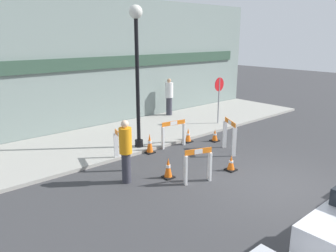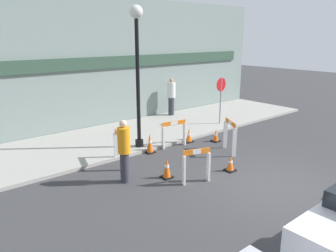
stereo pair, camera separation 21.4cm
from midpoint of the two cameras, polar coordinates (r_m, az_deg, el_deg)
The scene contains 16 objects.
ground_plane at distance 9.32m, azimuth 19.46°, elevation -10.23°, with size 60.00×60.00×0.00m, color #38383A.
sidewalk_slab at distance 13.46m, azimuth -4.59°, elevation -1.21°, with size 18.00×3.90×0.11m.
storefront_facade at distance 14.64m, azimuth -9.49°, elevation 10.75°, with size 18.00×0.22×5.50m.
streetlamp_post at distance 11.08m, azimuth -4.81°, elevation 11.68°, with size 0.44×0.44×4.75m.
stop_sign at distance 14.59m, azimuth 9.61°, elevation 5.69°, with size 0.60×0.06×2.04m.
barricade_0 at distance 11.78m, azimuth 1.58°, elevation -1.16°, with size 0.97×0.29×0.96m.
barricade_1 at distance 10.20m, azimuth -7.84°, elevation -3.68°, with size 0.41×0.98×1.05m.
barricade_2 at distance 8.97m, azimuth 5.66°, elevation -6.74°, with size 0.79×0.39×0.98m.
barricade_3 at distance 11.43m, azimuth 11.25°, elevation -1.53°, with size 0.60×0.89×1.13m.
traffic_cone_0 at distance 9.99m, azimuth 11.41°, elevation -6.46°, with size 0.30×0.30×0.47m.
traffic_cone_1 at distance 11.24m, azimuth -2.64°, elevation -3.06°, with size 0.30×0.30×0.69m.
traffic_cone_2 at distance 12.41m, azimuth 4.15°, elevation -1.69°, with size 0.30×0.30×0.53m.
traffic_cone_3 at distance 9.31m, azimuth 0.46°, elevation -7.36°, with size 0.30×0.30×0.60m.
traffic_cone_4 at distance 12.60m, azimuth 8.80°, elevation -1.70°, with size 0.30×0.30×0.47m.
person_worker at distance 8.89m, azimuth -6.96°, elevation -4.04°, with size 0.40×0.40×1.76m.
person_pedestrian at distance 16.07m, azimuth 0.96°, elevation 5.30°, with size 0.53×0.53×1.80m.
Camera 2 is at (-7.32, -4.18, 3.90)m, focal length 35.00 mm.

